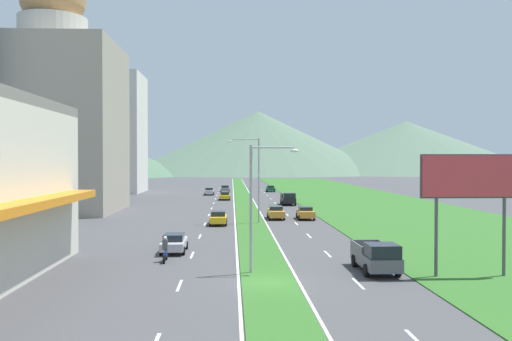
{
  "coord_description": "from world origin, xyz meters",
  "views": [
    {
      "loc": [
        -2.16,
        -30.79,
        7.06
      ],
      "look_at": [
        0.7,
        31.81,
        5.91
      ],
      "focal_mm": 37.88,
      "sensor_mm": 36.0,
      "label": 1
    }
  ],
  "objects_px": {
    "motorcycle_rider": "(165,251)",
    "car_0": "(305,213)",
    "street_lamp_mid": "(255,174)",
    "car_5": "(218,218)",
    "car_2": "(271,188)",
    "car_1": "(225,196)",
    "car_4": "(209,191)",
    "billboard_roadside": "(471,182)",
    "car_7": "(174,243)",
    "street_lamp_near": "(257,198)",
    "car_6": "(276,212)",
    "pickup_truck_0": "(377,257)",
    "car_3": "(225,188)",
    "pickup_truck_1": "(288,199)"
  },
  "relations": [
    {
      "from": "motorcycle_rider",
      "to": "car_6",
      "type": "bearing_deg",
      "value": -20.13
    },
    {
      "from": "car_0",
      "to": "car_5",
      "type": "height_order",
      "value": "car_5"
    },
    {
      "from": "car_1",
      "to": "car_6",
      "type": "xyz_separation_m",
      "value": [
        6.54,
        -31.91,
        0.04
      ]
    },
    {
      "from": "car_5",
      "to": "motorcycle_rider",
      "type": "distance_m",
      "value": 21.78
    },
    {
      "from": "street_lamp_near",
      "to": "car_1",
      "type": "relative_size",
      "value": 1.75
    },
    {
      "from": "street_lamp_mid",
      "to": "car_3",
      "type": "distance_m",
      "value": 61.82
    },
    {
      "from": "car_4",
      "to": "car_7",
      "type": "relative_size",
      "value": 1.03
    },
    {
      "from": "car_7",
      "to": "pickup_truck_1",
      "type": "xyz_separation_m",
      "value": [
        13.43,
        43.43,
        0.25
      ]
    },
    {
      "from": "car_0",
      "to": "billboard_roadside",
      "type": "bearing_deg",
      "value": 9.73
    },
    {
      "from": "street_lamp_mid",
      "to": "car_7",
      "type": "distance_m",
      "value": 20.7
    },
    {
      "from": "car_0",
      "to": "car_4",
      "type": "height_order",
      "value": "car_0"
    },
    {
      "from": "street_lamp_near",
      "to": "car_6",
      "type": "distance_m",
      "value": 31.85
    },
    {
      "from": "car_1",
      "to": "car_3",
      "type": "height_order",
      "value": "car_3"
    },
    {
      "from": "motorcycle_rider",
      "to": "car_7",
      "type": "bearing_deg",
      "value": -2.82
    },
    {
      "from": "motorcycle_rider",
      "to": "car_5",
      "type": "bearing_deg",
      "value": -8.37
    },
    {
      "from": "street_lamp_mid",
      "to": "pickup_truck_0",
      "type": "relative_size",
      "value": 1.77
    },
    {
      "from": "street_lamp_near",
      "to": "car_2",
      "type": "relative_size",
      "value": 1.82
    },
    {
      "from": "car_5",
      "to": "motorcycle_rider",
      "type": "xyz_separation_m",
      "value": [
        -3.17,
        -21.55,
        -0.02
      ]
    },
    {
      "from": "pickup_truck_0",
      "to": "pickup_truck_1",
      "type": "distance_m",
      "value": 51.64
    },
    {
      "from": "street_lamp_mid",
      "to": "car_6",
      "type": "bearing_deg",
      "value": 58.82
    },
    {
      "from": "street_lamp_mid",
      "to": "pickup_truck_0",
      "type": "xyz_separation_m",
      "value": [
        6.46,
        -27.04,
        -4.57
      ]
    },
    {
      "from": "street_lamp_mid",
      "to": "car_3",
      "type": "height_order",
      "value": "street_lamp_mid"
    },
    {
      "from": "street_lamp_mid",
      "to": "car_7",
      "type": "bearing_deg",
      "value": -110.66
    },
    {
      "from": "billboard_roadside",
      "to": "car_7",
      "type": "height_order",
      "value": "billboard_roadside"
    },
    {
      "from": "car_2",
      "to": "car_7",
      "type": "bearing_deg",
      "value": -9.39
    },
    {
      "from": "street_lamp_mid",
      "to": "billboard_roadside",
      "type": "bearing_deg",
      "value": -67.63
    },
    {
      "from": "motorcycle_rider",
      "to": "car_0",
      "type": "bearing_deg",
      "value": -26.86
    },
    {
      "from": "street_lamp_mid",
      "to": "car_5",
      "type": "height_order",
      "value": "street_lamp_mid"
    },
    {
      "from": "billboard_roadside",
      "to": "car_4",
      "type": "bearing_deg",
      "value": 103.52
    },
    {
      "from": "car_4",
      "to": "car_5",
      "type": "bearing_deg",
      "value": -176.56
    },
    {
      "from": "car_6",
      "to": "car_7",
      "type": "distance_m",
      "value": 25.24
    },
    {
      "from": "car_5",
      "to": "pickup_truck_0",
      "type": "relative_size",
      "value": 0.78
    },
    {
      "from": "street_lamp_near",
      "to": "street_lamp_mid",
      "type": "height_order",
      "value": "street_lamp_mid"
    },
    {
      "from": "motorcycle_rider",
      "to": "car_4",
      "type": "bearing_deg",
      "value": -0.05
    },
    {
      "from": "car_2",
      "to": "car_1",
      "type": "bearing_deg",
      "value": -21.72
    },
    {
      "from": "car_4",
      "to": "motorcycle_rider",
      "type": "height_order",
      "value": "motorcycle_rider"
    },
    {
      "from": "car_3",
      "to": "car_6",
      "type": "bearing_deg",
      "value": -173.2
    },
    {
      "from": "street_lamp_near",
      "to": "car_0",
      "type": "height_order",
      "value": "street_lamp_near"
    },
    {
      "from": "billboard_roadside",
      "to": "motorcycle_rider",
      "type": "distance_m",
      "value": 20.57
    },
    {
      "from": "car_2",
      "to": "pickup_truck_1",
      "type": "bearing_deg",
      "value": 0.21
    },
    {
      "from": "pickup_truck_1",
      "to": "car_1",
      "type": "bearing_deg",
      "value": -139.06
    },
    {
      "from": "pickup_truck_1",
      "to": "car_3",
      "type": "bearing_deg",
      "value": -164.19
    },
    {
      "from": "car_1",
      "to": "pickup_truck_0",
      "type": "distance_m",
      "value": 64.22
    },
    {
      "from": "billboard_roadside",
      "to": "car_1",
      "type": "xyz_separation_m",
      "value": [
        -15.64,
        64.96,
        -5.02
      ]
    },
    {
      "from": "car_1",
      "to": "car_7",
      "type": "relative_size",
      "value": 1.04
    },
    {
      "from": "car_7",
      "to": "pickup_truck_1",
      "type": "height_order",
      "value": "pickup_truck_1"
    },
    {
      "from": "car_3",
      "to": "car_7",
      "type": "relative_size",
      "value": 0.96
    },
    {
      "from": "car_1",
      "to": "car_4",
      "type": "relative_size",
      "value": 1.0
    },
    {
      "from": "car_2",
      "to": "car_7",
      "type": "distance_m",
      "value": 81.5
    },
    {
      "from": "motorcycle_rider",
      "to": "pickup_truck_0",
      "type": "bearing_deg",
      "value": -107.17
    }
  ]
}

